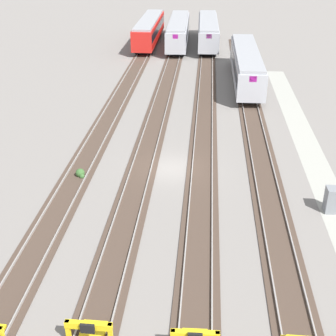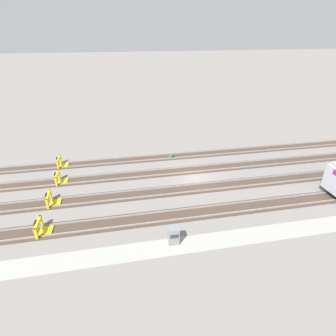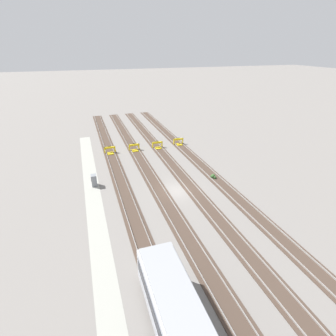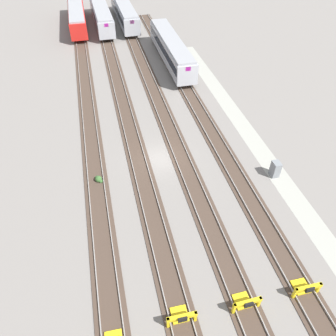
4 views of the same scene
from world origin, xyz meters
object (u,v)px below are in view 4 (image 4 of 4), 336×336
(subway_car_front_row_centre, at_px, (77,16))
(bumper_stop_near_inner_track, at_px, (245,302))
(subway_car_front_row_leftmost, at_px, (124,12))
(subway_car_front_row_left_inner, at_px, (101,15))
(electrical_cabinet, at_px, (275,169))
(bumper_stop_nearest_track, at_px, (305,288))
(bumper_stop_middle_track, at_px, (181,316))
(weed_clump, at_px, (99,179))
(subway_car_front_row_right_inner, at_px, (171,49))

(subway_car_front_row_centre, bearing_deg, bumper_stop_near_inner_track, -171.26)
(subway_car_front_row_leftmost, height_order, subway_car_front_row_left_inner, same)
(electrical_cabinet, bearing_deg, bumper_stop_nearest_track, 162.60)
(electrical_cabinet, bearing_deg, bumper_stop_near_inner_track, 144.86)
(subway_car_front_row_leftmost, xyz_separation_m, bumper_stop_near_inner_track, (-57.34, -0.01, -1.53))
(bumper_stop_near_inner_track, height_order, bumper_stop_middle_track, same)
(bumper_stop_middle_track, height_order, electrical_cabinet, electrical_cabinet)
(bumper_stop_middle_track, distance_m, weed_clump, 14.96)
(subway_car_front_row_leftmost, xyz_separation_m, subway_car_front_row_left_inner, (-0.53, 4.39, 0.00))
(subway_car_front_row_leftmost, bearing_deg, subway_car_front_row_right_inner, -167.05)
(bumper_stop_nearest_track, distance_m, weed_clump, 19.44)
(subway_car_front_row_left_inner, xyz_separation_m, bumper_stop_near_inner_track, (-56.80, -4.40, -1.53))
(subway_car_front_row_right_inner, relative_size, weed_clump, 19.57)
(bumper_stop_nearest_track, bearing_deg, weed_clump, 41.83)
(electrical_cabinet, xyz_separation_m, weed_clump, (3.16, 16.51, -0.56))
(subway_car_front_row_centre, bearing_deg, subway_car_front_row_right_inner, -145.40)
(subway_car_front_row_leftmost, bearing_deg, weed_clump, 168.73)
(subway_car_front_row_leftmost, xyz_separation_m, subway_car_front_row_centre, (-0.01, 8.81, 0.00))
(subway_car_front_row_right_inner, relative_size, electrical_cabinet, 11.25)
(subway_car_front_row_left_inner, relative_size, bumper_stop_middle_track, 9.01)
(subway_car_front_row_right_inner, bearing_deg, weed_clump, 151.35)
(subway_car_front_row_centre, height_order, bumper_stop_near_inner_track, subway_car_front_row_centre)
(bumper_stop_middle_track, height_order, weed_clump, bumper_stop_middle_track)
(subway_car_front_row_leftmost, bearing_deg, subway_car_front_row_left_inner, 96.91)
(bumper_stop_nearest_track, bearing_deg, subway_car_front_row_centre, 12.99)
(subway_car_front_row_leftmost, height_order, electrical_cabinet, subway_car_front_row_leftmost)
(subway_car_front_row_right_inner, distance_m, bumper_stop_middle_track, 39.10)
(bumper_stop_nearest_track, height_order, electrical_cabinet, electrical_cabinet)
(subway_car_front_row_leftmost, bearing_deg, bumper_stop_near_inner_track, -179.99)
(bumper_stop_near_inner_track, relative_size, weed_clump, 2.18)
(subway_car_front_row_centre, relative_size, weed_clump, 19.58)
(bumper_stop_nearest_track, height_order, weed_clump, bumper_stop_nearest_track)
(subway_car_front_row_left_inner, xyz_separation_m, electrical_cabinet, (-45.49, -12.36, -1.24))
(subway_car_front_row_centre, height_order, subway_car_front_row_right_inner, same)
(bumper_stop_nearest_track, xyz_separation_m, weed_clump, (14.48, 12.96, -0.27))
(subway_car_front_row_right_inner, bearing_deg, bumper_stop_middle_track, 166.99)
(electrical_cabinet, bearing_deg, weed_clump, 79.16)
(bumper_stop_nearest_track, bearing_deg, subway_car_front_row_left_inner, 8.82)
(subway_car_front_row_right_inner, distance_m, electrical_cabinet, 27.12)
(bumper_stop_near_inner_track, distance_m, bumper_stop_middle_track, 4.40)
(bumper_stop_nearest_track, bearing_deg, bumper_stop_near_inner_track, 89.89)
(subway_car_front_row_left_inner, height_order, subway_car_front_row_right_inner, same)
(subway_car_front_row_left_inner, xyz_separation_m, subway_car_front_row_right_inner, (-18.63, -8.80, 0.00))
(electrical_cabinet, bearing_deg, subway_car_front_row_centre, 20.03)
(subway_car_front_row_left_inner, bearing_deg, subway_car_front_row_leftmost, -83.09)
(weed_clump, bearing_deg, subway_car_front_row_right_inner, -28.65)
(subway_car_front_row_centre, distance_m, weed_clump, 42.89)
(subway_car_front_row_leftmost, distance_m, bumper_stop_middle_track, 57.42)
(bumper_stop_near_inner_track, xyz_separation_m, weed_clump, (14.47, 8.55, -0.27))
(subway_car_front_row_right_inner, xyz_separation_m, bumper_stop_nearest_track, (-38.18, -0.01, -1.53))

